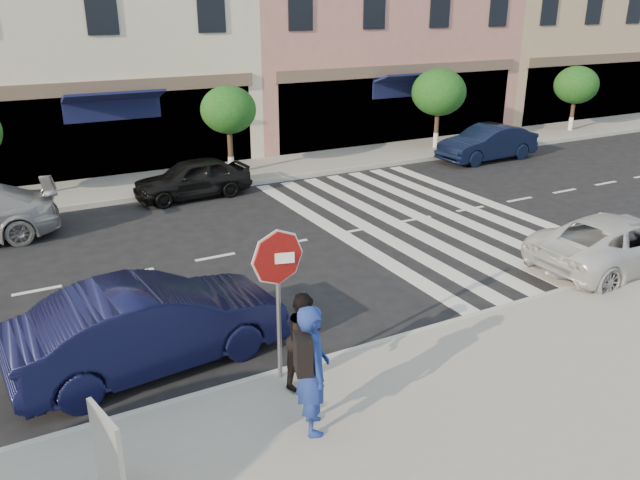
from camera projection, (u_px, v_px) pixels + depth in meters
The scene contains 15 objects.
ground at pixel (286, 328), 11.82m from camera, with size 120.00×120.00×0.00m, color black.
sidewalk_near at pixel (401, 438), 8.70m from camera, with size 60.00×4.50×0.15m, color gray.
sidewalk_far at pixel (145, 185), 20.85m from camera, with size 60.00×3.00×0.15m, color gray.
building_centre at pixel (79, 11), 23.64m from camera, with size 11.00×9.00×11.00m, color beige.
street_tree_c at pixel (228, 110), 21.20m from camera, with size 1.90×1.90×3.04m.
street_tree_ea at pixel (439, 92), 25.17m from camera, with size 2.20×2.20×3.19m.
street_tree_eb at pixel (576, 85), 28.77m from camera, with size 2.00×2.00×2.94m.
stop_sign at pixel (278, 272), 9.35m from camera, with size 0.86×0.28×2.51m.
photographer at pixel (313, 369), 8.47m from camera, with size 0.70×0.46×1.91m, color navy.
walker at pixel (305, 340), 9.58m from camera, with size 0.75×0.58×1.54m, color black.
poster_board at pixel (109, 458), 7.34m from camera, with size 0.34×0.80×1.23m.
car_near_mid at pixel (152, 325), 10.37m from camera, with size 1.59×4.57×1.50m, color black.
car_near_right at pixel (619, 242), 14.32m from camera, with size 2.06×4.47×1.24m, color silver.
car_far_mid at pixel (192, 178), 19.56m from camera, with size 1.47×3.65×1.24m, color black.
car_far_right at pixel (487, 143), 24.24m from camera, with size 1.43×4.11×1.35m, color black.
Camera 1 is at (-4.38, -9.51, 5.76)m, focal length 35.00 mm.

